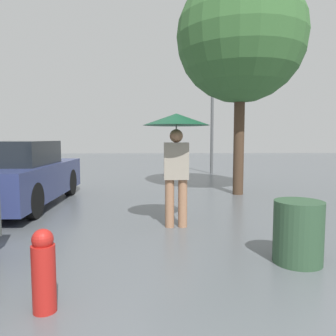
% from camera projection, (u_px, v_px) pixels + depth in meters
% --- Properties ---
extents(pedestrian, '(1.05, 1.05, 1.80)m').
position_uv_depth(pedestrian, '(176.00, 137.00, 5.12)').
color(pedestrian, '#9E7051').
rests_on(pedestrian, ground_plane).
extents(parked_car_farthest, '(1.71, 3.92, 1.36)m').
position_uv_depth(parked_car_farthest, '(17.00, 176.00, 6.87)').
color(parked_car_farthest, navy).
rests_on(parked_car_farthest, ground_plane).
extents(tree, '(3.14, 3.14, 5.43)m').
position_uv_depth(tree, '(241.00, 38.00, 7.97)').
color(tree, '#473323').
rests_on(tree, ground_plane).
extents(street_lamp, '(0.29, 0.29, 4.21)m').
position_uv_depth(street_lamp, '(212.00, 107.00, 12.96)').
color(street_lamp, '#515456').
rests_on(street_lamp, ground_plane).
extents(trash_bin, '(0.55, 0.55, 0.71)m').
position_uv_depth(trash_bin, '(298.00, 232.00, 3.71)').
color(trash_bin, '#2D4C33').
rests_on(trash_bin, ground_plane).
extents(fire_hydrant, '(0.19, 0.19, 0.69)m').
position_uv_depth(fire_hydrant, '(44.00, 271.00, 2.66)').
color(fire_hydrant, '#B21E19').
rests_on(fire_hydrant, ground_plane).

